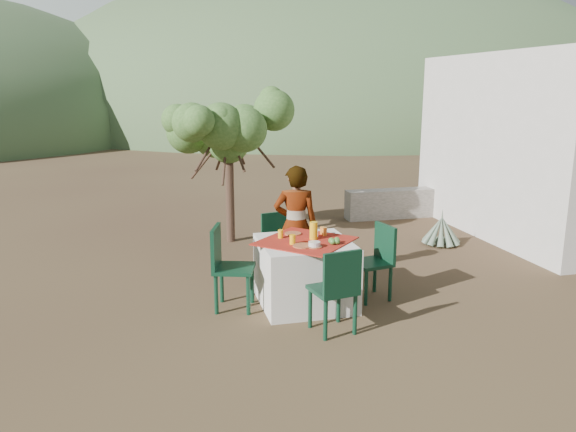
% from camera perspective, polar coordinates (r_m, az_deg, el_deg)
% --- Properties ---
extents(ground, '(160.00, 160.00, 0.00)m').
position_cam_1_polar(ground, '(6.93, -2.55, -7.85)').
color(ground, '#39251A').
rests_on(ground, ground).
extents(table, '(1.30, 1.30, 0.76)m').
position_cam_1_polar(table, '(6.50, 1.74, -5.75)').
color(table, white).
rests_on(table, ground).
extents(chair_far, '(0.46, 0.46, 0.83)m').
position_cam_1_polar(chair_far, '(7.48, -1.03, -2.53)').
color(chair_far, black).
rests_on(chair_far, ground).
extents(chair_near, '(0.49, 0.49, 0.91)m').
position_cam_1_polar(chair_near, '(5.70, 4.95, -7.22)').
color(chair_near, black).
rests_on(chair_near, ground).
extents(chair_left, '(0.55, 0.55, 0.96)m').
position_cam_1_polar(chair_left, '(6.35, -6.24, -4.83)').
color(chair_left, black).
rests_on(chair_left, ground).
extents(chair_right, '(0.48, 0.48, 0.89)m').
position_cam_1_polar(chair_right, '(6.72, 9.01, -4.23)').
color(chair_right, black).
rests_on(chair_right, ground).
extents(person, '(0.62, 0.47, 1.52)m').
position_cam_1_polar(person, '(7.08, 0.78, -0.93)').
color(person, '#8C6651').
rests_on(person, ground).
extents(shrub_tree, '(1.82, 1.79, 2.15)m').
position_cam_1_polar(shrub_tree, '(9.01, -5.69, 8.03)').
color(shrub_tree, '#402A20').
rests_on(shrub_tree, ground).
extents(agave, '(0.61, 0.62, 0.65)m').
position_cam_1_polar(agave, '(9.27, 15.31, -1.48)').
color(agave, '#60725C').
rests_on(agave, ground).
extents(guesthouse, '(3.20, 4.20, 3.00)m').
position_cam_1_polar(guesthouse, '(10.69, 26.27, 6.49)').
color(guesthouse, beige).
rests_on(guesthouse, ground).
extents(stone_wall, '(2.60, 0.35, 0.55)m').
position_cam_1_polar(stone_wall, '(11.11, 12.37, 1.33)').
color(stone_wall, gray).
rests_on(stone_wall, ground).
extents(hill_near_right, '(48.00, 48.00, 20.00)m').
position_cam_1_polar(hill_near_right, '(44.45, 3.62, 9.82)').
color(hill_near_right, '#394F2C').
rests_on(hill_near_right, ground).
extents(hill_far_center, '(60.00, 60.00, 24.00)m').
position_cam_1_polar(hill_far_center, '(58.48, -16.74, 10.07)').
color(hill_far_center, slate).
rests_on(hill_far_center, ground).
extents(hill_far_right, '(36.00, 36.00, 14.00)m').
position_cam_1_polar(hill_far_right, '(60.02, 15.64, 10.20)').
color(hill_far_right, slate).
rests_on(hill_far_right, ground).
extents(plate_far, '(0.20, 0.20, 0.01)m').
position_cam_1_polar(plate_far, '(6.65, 0.50, -1.80)').
color(plate_far, brown).
rests_on(plate_far, table).
extents(plate_near, '(0.22, 0.22, 0.01)m').
position_cam_1_polar(plate_near, '(6.15, 1.51, -3.04)').
color(plate_near, brown).
rests_on(plate_near, table).
extents(glass_far, '(0.06, 0.06, 0.10)m').
position_cam_1_polar(glass_far, '(6.47, -0.76, -1.83)').
color(glass_far, '#FFB210').
rests_on(glass_far, table).
extents(glass_near, '(0.07, 0.07, 0.11)m').
position_cam_1_polar(glass_near, '(6.22, 0.46, -2.40)').
color(glass_near, '#FFB210').
rests_on(glass_near, table).
extents(juice_pitcher, '(0.09, 0.09, 0.20)m').
position_cam_1_polar(juice_pitcher, '(6.41, 2.61, -1.49)').
color(juice_pitcher, '#FFB210').
rests_on(juice_pitcher, table).
extents(bowl_plate, '(0.18, 0.18, 0.01)m').
position_cam_1_polar(bowl_plate, '(6.13, 2.70, -3.12)').
color(bowl_plate, brown).
rests_on(bowl_plate, table).
extents(white_bowl, '(0.13, 0.13, 0.05)m').
position_cam_1_polar(white_bowl, '(6.12, 2.70, -2.85)').
color(white_bowl, silver).
rests_on(white_bowl, bowl_plate).
extents(jar_left, '(0.06, 0.06, 0.10)m').
position_cam_1_polar(jar_left, '(6.59, 3.72, -1.58)').
color(jar_left, orange).
rests_on(jar_left, table).
extents(jar_right, '(0.05, 0.05, 0.09)m').
position_cam_1_polar(jar_right, '(6.66, 3.51, -1.47)').
color(jar_right, orange).
rests_on(jar_right, table).
extents(napkin_holder, '(0.07, 0.04, 0.08)m').
position_cam_1_polar(napkin_holder, '(6.54, 2.75, -1.77)').
color(napkin_holder, silver).
rests_on(napkin_holder, table).
extents(fruit_cluster, '(0.14, 0.13, 0.07)m').
position_cam_1_polar(fruit_cluster, '(6.25, 4.73, -2.54)').
color(fruit_cluster, '#427C2D').
rests_on(fruit_cluster, table).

